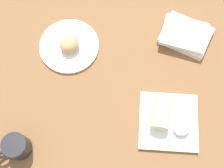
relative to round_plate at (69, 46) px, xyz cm
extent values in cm
cube|color=brown|center=(-23.93, 15.35, -2.70)|extent=(110.00, 90.00, 4.00)
cylinder|color=white|center=(0.00, 0.00, 0.00)|extent=(23.71, 23.71, 1.40)
ellipsoid|color=tan|center=(-0.59, 1.00, 3.58)|extent=(10.08, 9.79, 5.76)
cube|color=white|center=(-37.78, 30.73, 0.10)|extent=(22.61, 22.61, 1.60)
cylinder|color=silver|center=(-41.81, 33.31, 2.20)|extent=(5.94, 5.94, 2.60)
cylinder|color=#BD512A|center=(-41.81, 33.31, 3.20)|extent=(4.87, 4.87, 0.40)
cylinder|color=beige|center=(-34.55, 28.67, 4.23)|extent=(8.43, 11.97, 6.66)
cube|color=silver|center=(-46.88, -4.37, 0.71)|extent=(23.33, 21.56, 2.82)
cube|color=silver|center=(-45.54, -3.75, 3.14)|extent=(20.61, 18.12, 2.05)
cylinder|color=#262628|center=(15.49, 40.21, 3.85)|extent=(8.48, 8.48, 9.09)
cylinder|color=#9C6545|center=(15.49, 40.21, 7.79)|extent=(6.95, 6.95, 0.40)
torus|color=#262628|center=(20.53, 42.96, 3.85)|extent=(6.42, 4.24, 6.66)
camera|label=1|loc=(-17.15, 54.60, 109.24)|focal=48.65mm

